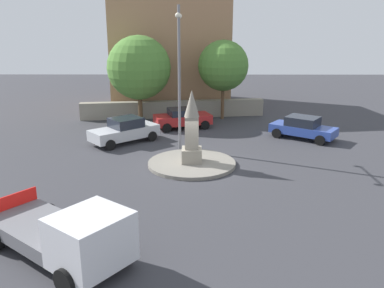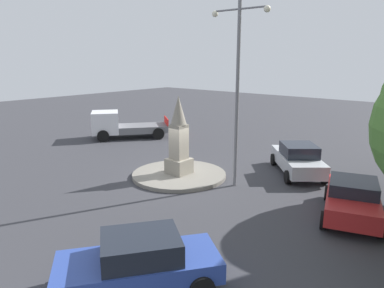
% 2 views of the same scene
% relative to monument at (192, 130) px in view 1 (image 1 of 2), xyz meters
% --- Properties ---
extents(ground_plane, '(80.00, 80.00, 0.00)m').
position_rel_monument_xyz_m(ground_plane, '(0.00, 0.00, -1.92)').
color(ground_plane, '#38383D').
extents(traffic_island, '(4.70, 4.70, 0.18)m').
position_rel_monument_xyz_m(traffic_island, '(0.00, 0.00, -1.83)').
color(traffic_island, gray).
rests_on(traffic_island, ground).
extents(monument, '(1.05, 1.05, 3.88)m').
position_rel_monument_xyz_m(monument, '(0.00, 0.00, 0.00)').
color(monument, gray).
rests_on(monument, traffic_island).
extents(streetlamp, '(2.85, 0.28, 8.29)m').
position_rel_monument_xyz_m(streetlamp, '(2.86, 0.73, 3.02)').
color(streetlamp, slate).
rests_on(streetlamp, ground).
extents(car_red_near_island, '(2.96, 4.36, 1.43)m').
position_rel_monument_xyz_m(car_red_near_island, '(8.08, 0.72, -1.17)').
color(car_red_near_island, '#B22323').
rests_on(car_red_near_island, ground).
extents(car_silver_parked_right, '(4.13, 4.42, 1.58)m').
position_rel_monument_xyz_m(car_silver_parked_right, '(4.32, 4.27, -1.13)').
color(car_silver_parked_right, '#B7BABF').
rests_on(car_silver_parked_right, ground).
extents(car_blue_parked_left, '(3.80, 4.36, 1.47)m').
position_rel_monument_xyz_m(car_blue_parked_left, '(5.28, -7.26, -1.17)').
color(car_blue_parked_left, '#2D479E').
rests_on(car_blue_parked_left, ground).
extents(truck_white_waiting, '(5.03, 5.63, 2.00)m').
position_rel_monument_xyz_m(truck_white_waiting, '(-9.33, 3.79, -0.95)').
color(truck_white_waiting, silver).
rests_on(truck_white_waiting, ground).
extents(stone_boundary_wall, '(2.62, 14.63, 1.34)m').
position_rel_monument_xyz_m(stone_boundary_wall, '(11.57, 1.54, -1.25)').
color(stone_boundary_wall, gray).
rests_on(stone_boundary_wall, ground).
extents(corner_building, '(9.76, 11.07, 10.64)m').
position_rel_monument_xyz_m(corner_building, '(17.27, 2.29, 3.40)').
color(corner_building, '#A87A56').
rests_on(corner_building, ground).
extents(tree_near_wall, '(3.88, 3.88, 6.12)m').
position_rel_monument_xyz_m(tree_near_wall, '(11.08, -2.36, 2.26)').
color(tree_near_wall, brown).
rests_on(tree_near_wall, ground).
extents(tree_mid_cluster, '(4.78, 4.78, 6.49)m').
position_rel_monument_xyz_m(tree_mid_cluster, '(10.23, 4.01, 2.18)').
color(tree_mid_cluster, brown).
rests_on(tree_mid_cluster, ground).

